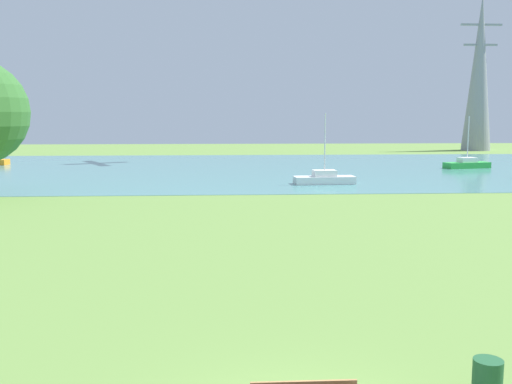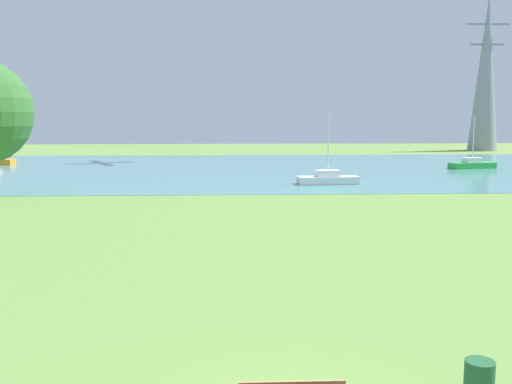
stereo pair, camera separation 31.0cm
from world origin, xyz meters
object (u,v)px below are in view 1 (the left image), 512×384
(litter_bin, at_px, (487,380))
(electricity_pylon, at_px, (479,72))
(sailboat_green, at_px, (467,164))
(sailboat_white, at_px, (324,178))

(litter_bin, height_order, electricity_pylon, electricity_pylon)
(sailboat_green, bearing_deg, litter_bin, -112.79)
(sailboat_green, height_order, electricity_pylon, electricity_pylon)
(sailboat_white, height_order, electricity_pylon, electricity_pylon)
(litter_bin, bearing_deg, sailboat_white, 85.13)
(litter_bin, xyz_separation_m, sailboat_green, (20.05, 47.72, 0.05))
(sailboat_green, distance_m, sailboat_white, 21.40)
(litter_bin, height_order, sailboat_green, sailboat_green)
(sailboat_white, xyz_separation_m, electricity_pylon, (31.42, 43.20, 11.52))
(sailboat_green, bearing_deg, electricity_pylon, 64.67)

